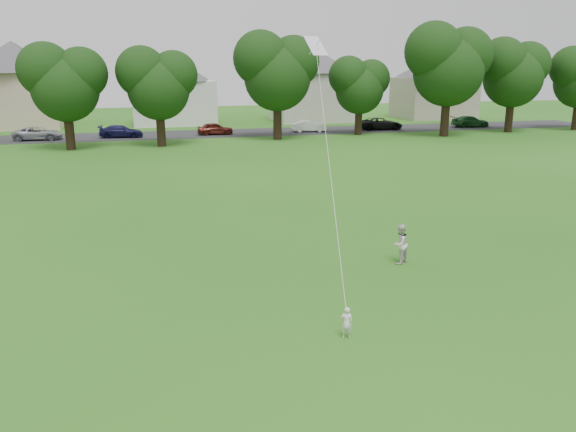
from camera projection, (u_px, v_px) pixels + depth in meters
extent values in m
plane|color=#225914|center=(301.00, 321.00, 14.56)|extent=(160.00, 160.00, 0.00)
cube|color=#2D2D30|center=(182.00, 134.00, 53.81)|extent=(90.00, 7.00, 0.01)
imported|color=silver|center=(347.00, 323.00, 13.56)|extent=(0.35, 0.28, 0.81)
imported|color=silver|center=(400.00, 244.00, 18.65)|extent=(0.83, 0.79, 1.35)
plane|color=white|center=(316.00, 46.00, 21.28)|extent=(1.10, 0.93, 0.72)
cylinder|color=white|center=(328.00, 151.00, 17.40)|extent=(0.01, 0.01, 11.80)
cylinder|color=black|center=(69.00, 129.00, 43.77)|extent=(0.71, 0.71, 3.18)
cylinder|color=black|center=(161.00, 127.00, 45.69)|extent=(0.70, 0.70, 3.09)
cylinder|color=black|center=(277.00, 119.00, 49.87)|extent=(0.75, 0.75, 3.65)
cylinder|color=black|center=(358.00, 120.00, 53.37)|extent=(0.68, 0.68, 2.84)
cylinder|color=black|center=(445.00, 115.00, 52.11)|extent=(0.78, 0.78, 3.99)
cylinder|color=black|center=(509.00, 114.00, 55.46)|extent=(0.74, 0.74, 3.53)
cylinder|color=black|center=(576.00, 114.00, 57.35)|extent=(0.72, 0.72, 3.23)
imported|color=gray|center=(38.00, 133.00, 49.67)|extent=(4.22, 2.06, 1.15)
imported|color=#13133D|center=(121.00, 131.00, 51.39)|extent=(4.04, 2.01, 1.13)
imported|color=#571911|center=(215.00, 129.00, 53.48)|extent=(3.39, 1.38, 1.15)
imported|color=white|center=(309.00, 126.00, 55.75)|extent=(3.51, 1.52, 1.12)
imported|color=black|center=(381.00, 124.00, 57.61)|extent=(4.59, 2.41, 1.23)
imported|color=#18481E|center=(470.00, 122.00, 60.13)|extent=(4.10, 1.83, 1.17)
cube|color=beige|center=(18.00, 101.00, 58.54)|extent=(8.51, 6.43, 5.70)
pyramid|color=#4C4A4F|center=(11.00, 41.00, 56.98)|extent=(12.28, 12.28, 3.13)
cube|color=white|center=(174.00, 103.00, 62.54)|extent=(8.89, 6.48, 4.77)
pyramid|color=#4C4A4F|center=(171.00, 56.00, 61.24)|extent=(12.83, 12.83, 2.62)
cube|color=beige|center=(311.00, 97.00, 66.32)|extent=(8.65, 7.67, 5.55)
pyramid|color=#4C4A4F|center=(312.00, 46.00, 64.81)|extent=(12.48, 12.48, 3.05)
cube|color=#ADA48F|center=(433.00, 98.00, 70.28)|extent=(8.67, 7.34, 4.92)
pyramid|color=#4C4A4F|center=(436.00, 55.00, 68.94)|extent=(12.50, 12.50, 2.71)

